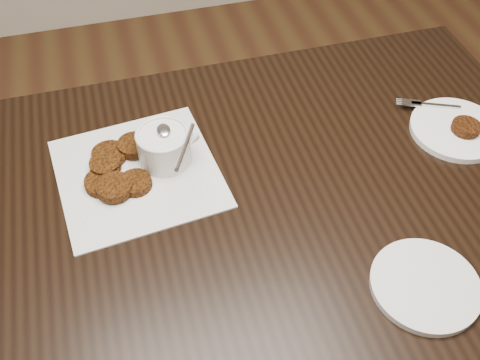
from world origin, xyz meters
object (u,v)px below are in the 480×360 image
plate_empty (425,285)px  napkin (138,173)px  sauce_ramekin (162,133)px  table (205,341)px  plate_with_patty (457,127)px

plate_empty → napkin: bearing=137.7°
sauce_ramekin → plate_empty: (0.35, -0.39, -0.07)m
table → sauce_ramekin: size_ratio=10.78×
napkin → table: bearing=-68.8°
table → sauce_ramekin: bearing=93.8°
table → napkin: size_ratio=5.09×
sauce_ramekin → plate_empty: sauce_ramekin is taller
table → napkin: 0.42m
table → plate_empty: plate_empty is taller
table → sauce_ramekin: sauce_ramekin is taller
napkin → plate_empty: bearing=-42.3°
napkin → sauce_ramekin: sauce_ramekin is taller
plate_with_patty → plate_empty: plate_with_patty is taller
napkin → sauce_ramekin: bearing=19.6°
plate_empty → plate_with_patty: bearing=52.9°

